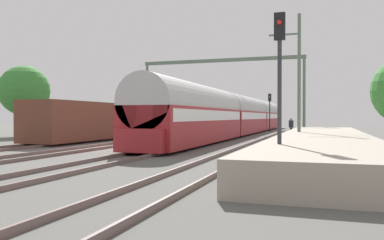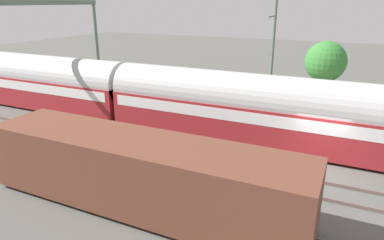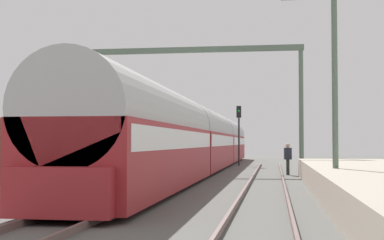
% 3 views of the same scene
% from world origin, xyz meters
% --- Properties ---
extents(ground, '(120.00, 120.00, 0.00)m').
position_xyz_m(ground, '(0.00, 0.00, 0.00)').
color(ground, '#555550').
extents(track_far_west, '(1.52, 60.00, 0.16)m').
position_xyz_m(track_far_west, '(-6.39, 0.00, 0.08)').
color(track_far_west, '#6C5651').
rests_on(track_far_west, ground).
extents(track_west, '(1.52, 60.00, 0.16)m').
position_xyz_m(track_west, '(-2.13, 0.00, 0.08)').
color(track_west, '#6C5651').
rests_on(track_west, ground).
extents(track_east, '(1.52, 60.00, 0.16)m').
position_xyz_m(track_east, '(2.13, 0.00, 0.08)').
color(track_east, '#6C5651').
rests_on(track_east, ground).
extents(track_far_east, '(1.52, 60.00, 0.16)m').
position_xyz_m(track_far_east, '(6.39, 0.00, 0.08)').
color(track_far_east, '#6C5651').
rests_on(track_far_east, ground).
extents(platform, '(4.40, 28.00, 0.90)m').
position_xyz_m(platform, '(10.21, 2.00, 0.45)').
color(platform, '#A39989').
rests_on(platform, ground).
extents(passenger_train, '(2.93, 49.20, 3.82)m').
position_xyz_m(passenger_train, '(2.13, 20.88, 1.97)').
color(passenger_train, maroon).
rests_on(passenger_train, ground).
extents(freight_car, '(2.80, 13.00, 2.70)m').
position_xyz_m(freight_car, '(-6.39, 5.87, 1.47)').
color(freight_car, brown).
rests_on(freight_car, ground).
extents(person_crossing, '(0.43, 0.29, 1.73)m').
position_xyz_m(person_crossing, '(7.46, 16.02, 1.03)').
color(person_crossing, '#2B2B2B').
rests_on(person_crossing, ground).
extents(railway_signal_near, '(0.36, 0.30, 5.27)m').
position_xyz_m(railway_signal_near, '(8.79, -6.78, 3.36)').
color(railway_signal_near, '#2D2D33').
rests_on(railway_signal_near, ground).
extents(railway_signal_far, '(0.36, 0.30, 4.58)m').
position_xyz_m(railway_signal_far, '(4.05, 28.13, 2.96)').
color(railway_signal_far, '#2D2D33').
rests_on(railway_signal_far, ground).
extents(catenary_gantry, '(17.19, 0.28, 7.86)m').
position_xyz_m(catenary_gantry, '(0.00, 20.09, 5.94)').
color(catenary_gantry, '#596D5C').
rests_on(catenary_gantry, ground).
extents(catenary_pole_east_mid, '(1.90, 0.20, 8.00)m').
position_xyz_m(catenary_pole_east_mid, '(8.75, 4.46, 4.15)').
color(catenary_pole_east_mid, '#596D5C').
rests_on(catenary_pole_east_mid, ground).
extents(tree_west_background, '(4.56, 4.56, 6.49)m').
position_xyz_m(tree_west_background, '(-15.85, 9.51, 4.20)').
color(tree_west_background, '#4C3826').
rests_on(tree_west_background, ground).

